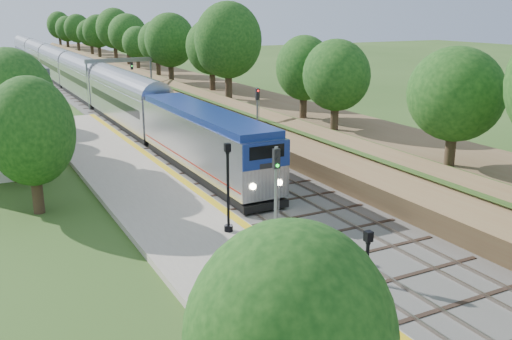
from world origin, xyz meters
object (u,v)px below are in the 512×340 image
lamppost_far (228,193)px  signal_farside (257,114)px  train (70,74)px  lamppost_mid (365,291)px  signal_gantry (119,70)px  signal_platform (276,190)px

lamppost_far → signal_farside: (9.73, 15.07, 1.05)m
train → signal_farside: 50.55m
lamppost_mid → lamppost_far: (0.01, 11.73, 0.33)m
lamppost_mid → signal_farside: bearing=70.0°
train → signal_farside: signal_farside is taller
signal_gantry → lamppost_far: signal_gantry is taller
signal_gantry → lamppost_mid: signal_gantry is taller
train → lamppost_far: 65.32m
lamppost_mid → signal_farside: (9.74, 26.80, 1.37)m
signal_gantry → lamppost_far: (-6.00, -44.69, -2.25)m
lamppost_mid → signal_platform: bearing=85.3°
train → lamppost_mid: 77.03m
lamppost_mid → signal_farside: 28.54m
signal_gantry → train: bearing=96.9°
lamppost_mid → signal_farside: signal_farside is taller
signal_gantry → signal_farside: size_ratio=1.47×
signal_gantry → signal_farside: (3.73, -29.62, -1.21)m
signal_gantry → signal_platform: signal_gantry is taller
train → signal_platform: (-2.90, -69.28, 1.37)m
signal_gantry → signal_platform: size_ratio=1.52×
signal_platform → signal_farside: bearing=64.6°
train → signal_platform: signal_platform is taller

